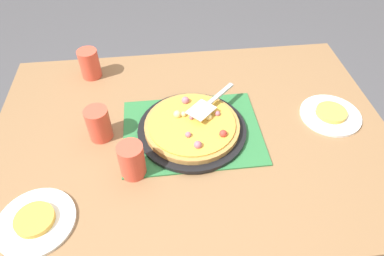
% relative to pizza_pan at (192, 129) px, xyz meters
% --- Properties ---
extents(ground_plane, '(8.00, 8.00, 0.00)m').
position_rel_pizza_pan_xyz_m(ground_plane, '(0.00, 0.00, -0.76)').
color(ground_plane, '#4C4C51').
extents(dining_table, '(1.40, 1.00, 0.75)m').
position_rel_pizza_pan_xyz_m(dining_table, '(0.00, 0.00, -0.12)').
color(dining_table, olive).
rests_on(dining_table, ground_plane).
extents(placemat, '(0.48, 0.36, 0.01)m').
position_rel_pizza_pan_xyz_m(placemat, '(0.00, 0.00, -0.01)').
color(placemat, '#2D753D').
rests_on(placemat, dining_table).
extents(pizza_pan, '(0.38, 0.38, 0.01)m').
position_rel_pizza_pan_xyz_m(pizza_pan, '(0.00, 0.00, 0.00)').
color(pizza_pan, black).
rests_on(pizza_pan, placemat).
extents(pizza, '(0.33, 0.33, 0.05)m').
position_rel_pizza_pan_xyz_m(pizza, '(0.00, 0.00, 0.02)').
color(pizza, '#B78442').
rests_on(pizza, pizza_pan).
extents(plate_near_left, '(0.22, 0.22, 0.01)m').
position_rel_pizza_pan_xyz_m(plate_near_left, '(0.52, 0.02, -0.01)').
color(plate_near_left, white).
rests_on(plate_near_left, dining_table).
extents(plate_far_right, '(0.22, 0.22, 0.01)m').
position_rel_pizza_pan_xyz_m(plate_far_right, '(-0.48, -0.30, -0.01)').
color(plate_far_right, white).
rests_on(plate_far_right, dining_table).
extents(served_slice_left, '(0.11, 0.11, 0.02)m').
position_rel_pizza_pan_xyz_m(served_slice_left, '(0.52, 0.02, 0.01)').
color(served_slice_left, '#EAB747').
rests_on(served_slice_left, plate_near_left).
extents(served_slice_right, '(0.11, 0.11, 0.02)m').
position_rel_pizza_pan_xyz_m(served_slice_right, '(-0.48, -0.30, 0.01)').
color(served_slice_right, gold).
rests_on(served_slice_right, plate_far_right).
extents(cup_near, '(0.08, 0.08, 0.12)m').
position_rel_pizza_pan_xyz_m(cup_near, '(-0.20, -0.15, 0.05)').
color(cup_near, '#E04C38').
rests_on(cup_near, dining_table).
extents(cup_far, '(0.08, 0.08, 0.12)m').
position_rel_pizza_pan_xyz_m(cup_far, '(-0.31, 0.02, 0.05)').
color(cup_far, '#E04C38').
rests_on(cup_far, dining_table).
extents(cup_corner, '(0.08, 0.08, 0.12)m').
position_rel_pizza_pan_xyz_m(cup_corner, '(-0.38, 0.37, 0.05)').
color(cup_corner, '#E04C38').
rests_on(cup_corner, dining_table).
extents(pizza_server, '(0.20, 0.19, 0.01)m').
position_rel_pizza_pan_xyz_m(pizza_server, '(0.07, 0.07, 0.06)').
color(pizza_server, silver).
rests_on(pizza_server, pizza).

